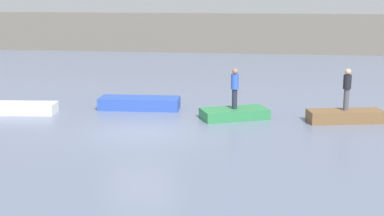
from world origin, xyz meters
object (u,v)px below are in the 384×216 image
Objects in this scene: rowboat_white at (19,108)px; person_blue_shirt at (235,86)px; rowboat_brown at (345,116)px; rowboat_blue at (140,103)px; person_dark_shirt at (347,87)px; rowboat_green at (234,114)px.

person_blue_shirt is at bearing -4.36° from rowboat_white.
rowboat_brown is 1.79× the size of person_blue_shirt.
rowboat_blue reaches higher than rowboat_white.
rowboat_brown is at bearing 0.21° from person_blue_shirt.
rowboat_blue is 1.19× the size of rowboat_brown.
rowboat_blue is at bearing 171.81° from person_dark_shirt.
rowboat_brown is at bearing -10.97° from rowboat_blue.
rowboat_white is 13.87m from person_dark_shirt.
rowboat_green is (9.32, 0.31, -0.02)m from rowboat_white.
rowboat_brown is at bearing -23.39° from rowboat_green.
rowboat_green is 1.15m from person_blue_shirt.
rowboat_white is at bearing 158.29° from rowboat_green.
rowboat_white is 9.32m from rowboat_green.
person_dark_shirt is at bearing -10.97° from rowboat_blue.
rowboat_white is 1.15× the size of rowboat_green.
person_blue_shirt is at bearing -19.28° from rowboat_blue.
person_blue_shirt is (-4.50, -0.02, 1.11)m from rowboat_brown.
rowboat_brown is 1.20m from person_dark_shirt.
person_dark_shirt is (4.50, 0.02, 0.08)m from person_blue_shirt.
rowboat_blue is 9.02m from person_dark_shirt.
person_blue_shirt reaches higher than rowboat_blue.
rowboat_blue is 8.94m from rowboat_brown.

